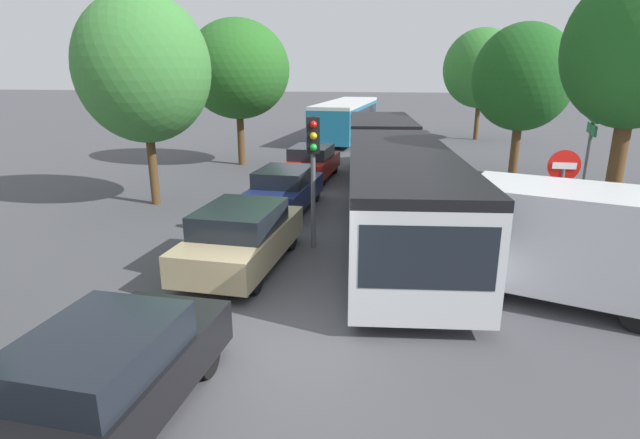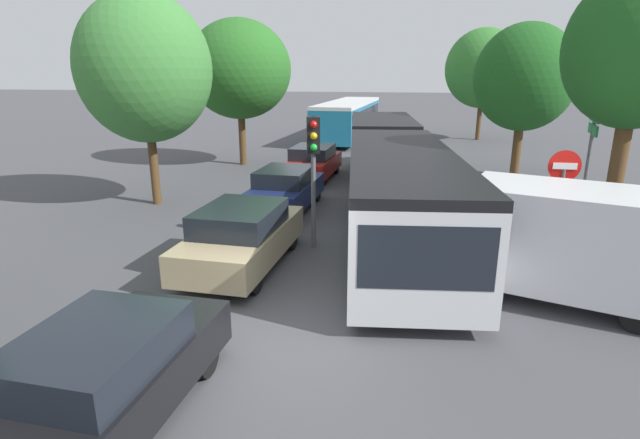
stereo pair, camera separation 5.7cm
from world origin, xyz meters
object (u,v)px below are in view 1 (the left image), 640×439
(tree_left_mid, at_px, (143,69))
(tree_left_far, at_px, (238,72))
(articulated_bus, at_px, (390,167))
(no_entry_sign, at_px, (560,192))
(queued_car_navy, at_px, (285,189))
(queued_car_tan, at_px, (242,236))
(white_van, at_px, (563,240))
(queued_car_red, at_px, (312,162))
(queued_car_black, at_px, (105,378))
(tree_right_near, at_px, (636,51))
(city_bus_rear, at_px, (346,117))
(tree_right_far, at_px, (481,68))
(traffic_light, at_px, (313,153))
(tree_right_mid, at_px, (523,78))
(direction_sign_post, at_px, (589,144))

(tree_left_mid, distance_m, tree_left_far, 7.85)
(articulated_bus, bearing_deg, tree_left_mid, -92.42)
(articulated_bus, bearing_deg, no_entry_sign, 34.80)
(queued_car_navy, bearing_deg, no_entry_sign, -115.61)
(queued_car_tan, xyz_separation_m, white_van, (6.88, -0.54, 0.48))
(articulated_bus, bearing_deg, queued_car_red, -149.02)
(queued_car_red, height_order, tree_left_mid, tree_left_mid)
(queued_car_black, height_order, tree_right_near, tree_right_near)
(city_bus_rear, height_order, queued_car_red, city_bus_rear)
(tree_right_far, bearing_deg, traffic_light, -107.10)
(white_van, relative_size, tree_right_mid, 0.83)
(queued_car_navy, height_order, tree_left_mid, tree_left_mid)
(white_van, xyz_separation_m, tree_right_far, (1.53, 24.88, 3.34))
(queued_car_black, xyz_separation_m, traffic_light, (1.41, 7.24, 1.78))
(queued_car_red, xyz_separation_m, tree_left_far, (-4.02, 2.77, 3.69))
(queued_car_black, height_order, queued_car_red, queued_car_black)
(tree_left_mid, bearing_deg, queued_car_navy, -0.28)
(traffic_light, bearing_deg, queued_car_tan, -56.22)
(city_bus_rear, bearing_deg, queued_car_navy, -175.56)
(queued_car_black, relative_size, queued_car_red, 1.01)
(no_entry_sign, relative_size, tree_right_near, 0.41)
(tree_right_far, bearing_deg, queued_car_black, -105.65)
(queued_car_red, height_order, tree_right_far, tree_right_far)
(tree_right_near, relative_size, tree_right_far, 0.97)
(no_entry_sign, bearing_deg, tree_right_mid, 173.32)
(queued_car_tan, height_order, traffic_light, traffic_light)
(queued_car_black, height_order, direction_sign_post, direction_sign_post)
(queued_car_tan, height_order, tree_left_mid, tree_left_mid)
(articulated_bus, relative_size, no_entry_sign, 6.14)
(direction_sign_post, height_order, tree_left_far, tree_left_far)
(queued_car_red, xyz_separation_m, direction_sign_post, (8.88, -6.07, 1.84))
(articulated_bus, relative_size, traffic_light, 5.09)
(no_entry_sign, bearing_deg, direction_sign_post, 153.82)
(no_entry_sign, bearing_deg, queued_car_red, -141.09)
(traffic_light, bearing_deg, no_entry_sign, 69.94)
(queued_car_navy, height_order, tree_right_mid, tree_right_mid)
(no_entry_sign, bearing_deg, queued_car_navy, -118.87)
(queued_car_black, distance_m, direction_sign_post, 13.17)
(city_bus_rear, distance_m, no_entry_sign, 23.59)
(tree_left_far, bearing_deg, no_entry_sign, -46.26)
(articulated_bus, distance_m, queued_car_tan, 6.51)
(queued_car_navy, bearing_deg, tree_right_far, -20.78)
(city_bus_rear, bearing_deg, queued_car_red, -175.55)
(queued_car_tan, bearing_deg, tree_right_far, -15.82)
(no_entry_sign, xyz_separation_m, tree_right_mid, (1.33, 11.37, 2.30))
(traffic_light, distance_m, tree_right_mid, 13.03)
(queued_car_tan, xyz_separation_m, direction_sign_post, (8.69, 4.09, 1.80))
(traffic_light, bearing_deg, articulated_bus, 141.15)
(traffic_light, relative_size, no_entry_sign, 1.21)
(city_bus_rear, xyz_separation_m, tree_left_far, (-3.97, -10.49, 2.97))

